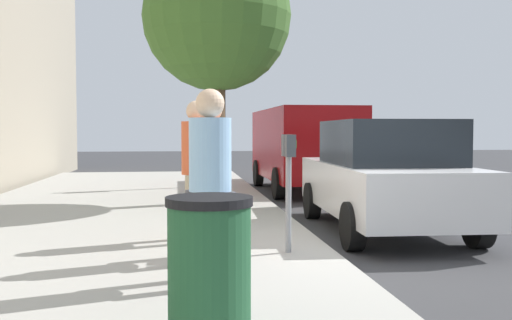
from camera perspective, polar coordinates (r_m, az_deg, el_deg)
name	(u,v)px	position (r m, az deg, el deg)	size (l,w,h in m)	color
ground_plane	(331,259)	(7.31, 7.47, -9.78)	(80.00, 80.00, 0.00)	#38383A
sidewalk_slab	(83,260)	(7.15, -16.80, -9.55)	(28.00, 6.00, 0.15)	#A8A59E
parking_meter	(289,168)	(6.81, 3.27, -0.77)	(0.36, 0.12, 1.41)	gray
pedestrian_at_meter	(210,163)	(6.48, -4.56, -0.33)	(0.51, 0.40, 1.83)	#47474C
pedestrian_bystander	(210,167)	(5.45, -4.57, -0.74)	(0.40, 0.47, 1.85)	#47474C
parking_officer	(197,157)	(7.60, -5.91, 0.29)	(0.52, 0.40, 1.85)	tan
parked_sedan_near	(384,176)	(9.30, 12.66, -1.54)	(4.46, 2.10, 1.77)	silver
parked_van_far	(303,144)	(15.24, 4.66, 1.56)	(5.21, 2.15, 2.18)	maroon
street_tree	(217,18)	(11.85, -3.91, 13.96)	(2.98, 2.98, 5.25)	brown
traffic_signal	(227,94)	(15.21, -2.90, 6.53)	(0.24, 0.44, 3.60)	black
trash_bin	(209,271)	(3.94, -4.65, -10.94)	(0.59, 0.59, 1.01)	#1E4C2D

